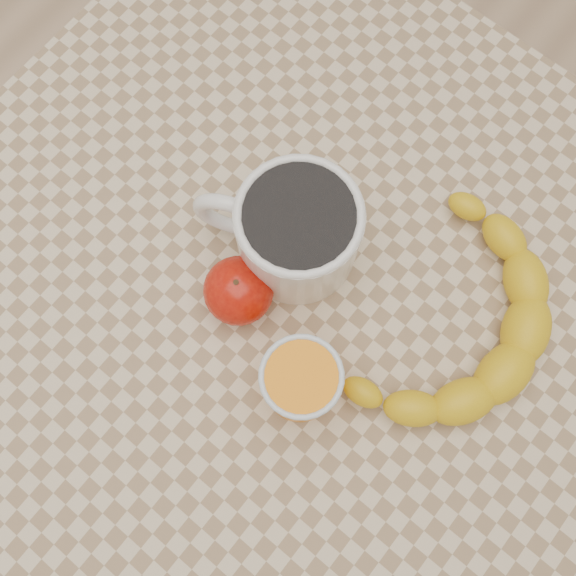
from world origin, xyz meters
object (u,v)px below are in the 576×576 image
Objects in this scene: coffee_mug at (295,230)px; apple at (239,291)px; orange_juice_glass at (301,381)px; banana at (455,324)px; table at (288,311)px.

apple is at bearing -96.29° from coffee_mug.
orange_juice_glass reaches higher than banana.
coffee_mug is at bearing 121.37° from table.
apple reaches higher than table.
coffee_mug is 0.18m from banana.
orange_juice_glass reaches higher than table.
apple is (-0.01, -0.08, -0.02)m from coffee_mug.
coffee_mug is 2.26× the size of apple.
table is 9.13× the size of orange_juice_glass.
table is 0.16m from orange_juice_glass.
table is 9.99× the size of apple.
orange_juice_glass is (0.07, -0.07, 0.13)m from table.
table is at bearing -58.63° from coffee_mug.
orange_juice_glass is (0.09, -0.11, -0.01)m from coffee_mug.
table is 0.13m from apple.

